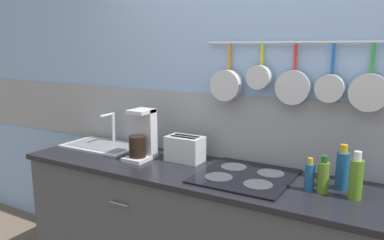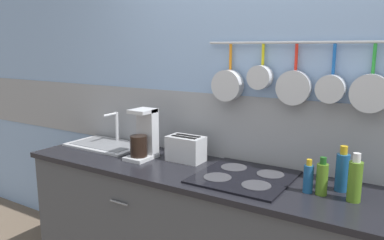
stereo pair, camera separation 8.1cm
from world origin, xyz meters
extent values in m
cube|color=#84A3CC|center=(0.00, 0.35, 1.30)|extent=(7.20, 0.06, 2.60)
cube|color=gray|center=(0.00, 0.34, 1.13)|extent=(7.20, 0.07, 0.44)
cylinder|color=#B7BABF|center=(0.05, 0.29, 1.68)|extent=(1.15, 0.02, 0.02)
cylinder|color=orange|center=(-0.37, 0.29, 1.60)|extent=(0.02, 0.02, 0.16)
cylinder|color=#B7BABF|center=(-0.37, 0.26, 1.42)|extent=(0.20, 0.07, 0.20)
cylinder|color=gold|center=(-0.15, 0.29, 1.61)|extent=(0.02, 0.02, 0.13)
cylinder|color=#B7BABF|center=(-0.15, 0.26, 1.48)|extent=(0.15, 0.07, 0.15)
cylinder|color=red|center=(0.05, 0.29, 1.60)|extent=(0.02, 0.02, 0.15)
cylinder|color=#B7BABF|center=(0.05, 0.27, 1.42)|extent=(0.20, 0.05, 0.20)
cylinder|color=#1959B2|center=(0.26, 0.29, 1.59)|extent=(0.02, 0.02, 0.17)
cylinder|color=#B7BABF|center=(0.26, 0.26, 1.43)|extent=(0.16, 0.07, 0.16)
cylinder|color=green|center=(0.46, 0.29, 1.60)|extent=(0.02, 0.02, 0.15)
cylinder|color=#B7BABF|center=(0.46, 0.26, 1.42)|extent=(0.20, 0.06, 0.20)
cylinder|color=slate|center=(-0.82, -0.30, 0.72)|extent=(0.14, 0.01, 0.01)
cube|color=black|center=(0.00, 0.00, 0.89)|extent=(3.32, 0.62, 0.03)
cube|color=#B7BABF|center=(-1.33, 0.11, 0.92)|extent=(0.58, 0.35, 0.01)
cube|color=slate|center=(-1.33, 0.11, 0.93)|extent=(0.49, 0.28, 0.00)
cylinder|color=#B7BABF|center=(-1.33, 0.24, 1.03)|extent=(0.03, 0.03, 0.25)
cylinder|color=#B7BABF|center=(-1.33, 0.17, 1.15)|extent=(0.02, 0.14, 0.02)
cube|color=#B7BABF|center=(-0.88, 0.00, 0.92)|extent=(0.15, 0.22, 0.02)
cube|color=#B7BABF|center=(-0.88, 0.07, 1.08)|extent=(0.14, 0.08, 0.34)
cylinder|color=black|center=(-0.88, -0.03, 1.01)|extent=(0.11, 0.11, 0.14)
cube|color=#B7BABF|center=(-0.88, 0.02, 1.24)|extent=(0.14, 0.16, 0.02)
cube|color=#B7BABF|center=(-0.60, 0.12, 0.99)|extent=(0.24, 0.15, 0.17)
cube|color=black|center=(-0.60, 0.10, 1.08)|extent=(0.18, 0.03, 0.00)
cube|color=black|center=(-0.60, 0.15, 1.08)|extent=(0.18, 0.03, 0.00)
cube|color=black|center=(-0.73, 0.12, 1.03)|extent=(0.02, 0.02, 0.02)
cube|color=black|center=(-0.14, 0.03, 0.92)|extent=(0.53, 0.53, 0.01)
cylinder|color=#38383D|center=(-0.25, -0.08, 0.93)|extent=(0.16, 0.16, 0.00)
cylinder|color=#38383D|center=(-0.02, -0.08, 0.93)|extent=(0.16, 0.16, 0.00)
cylinder|color=#38383D|center=(-0.25, 0.13, 0.93)|extent=(0.16, 0.16, 0.00)
cylinder|color=#38383D|center=(-0.02, 0.13, 0.93)|extent=(0.16, 0.16, 0.00)
cylinder|color=navy|center=(0.24, 0.00, 0.99)|extent=(0.05, 0.05, 0.15)
cylinder|color=#B28C19|center=(0.24, 0.00, 1.07)|extent=(0.03, 0.03, 0.03)
cylinder|color=#4C721E|center=(0.30, 0.01, 0.99)|extent=(0.06, 0.06, 0.16)
cylinder|color=#194C19|center=(0.30, 0.01, 1.09)|extent=(0.03, 0.03, 0.04)
cylinder|color=navy|center=(0.38, 0.12, 1.01)|extent=(0.07, 0.07, 0.20)
cylinder|color=#B28C19|center=(0.38, 0.12, 1.13)|extent=(0.04, 0.04, 0.04)
cylinder|color=#4C721E|center=(0.46, 0.01, 1.01)|extent=(0.07, 0.07, 0.20)
cylinder|color=beige|center=(0.46, 0.01, 1.13)|extent=(0.04, 0.04, 0.04)
camera|label=1|loc=(0.64, -1.93, 1.66)|focal=35.00mm
camera|label=2|loc=(0.71, -1.88, 1.66)|focal=35.00mm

